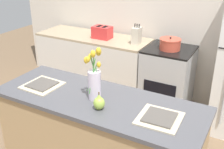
# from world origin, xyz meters

# --- Properties ---
(back_wall) EXTENTS (5.20, 0.08, 2.70)m
(back_wall) POSITION_xyz_m (0.00, 2.00, 1.35)
(back_wall) COLOR silver
(back_wall) RESTS_ON ground_plane
(kitchen_island) EXTENTS (1.80, 0.66, 0.94)m
(kitchen_island) POSITION_xyz_m (0.00, 0.00, 0.47)
(kitchen_island) COLOR tan
(kitchen_island) RESTS_ON ground_plane
(back_counter) EXTENTS (1.68, 0.60, 0.91)m
(back_counter) POSITION_xyz_m (-1.06, 1.60, 0.46)
(back_counter) COLOR silver
(back_counter) RESTS_ON ground_plane
(stove_range) EXTENTS (0.60, 0.61, 0.91)m
(stove_range) POSITION_xyz_m (0.10, 1.60, 0.46)
(stove_range) COLOR #B2B5B7
(stove_range) RESTS_ON ground_plane
(flower_vase) EXTENTS (0.13, 0.18, 0.44)m
(flower_vase) POSITION_xyz_m (-0.02, -0.00, 1.11)
(flower_vase) COLOR silver
(flower_vase) RESTS_ON kitchen_island
(pear_figurine) EXTENTS (0.09, 0.09, 0.15)m
(pear_figurine) POSITION_xyz_m (0.10, -0.13, 1.00)
(pear_figurine) COLOR #9EBC47
(pear_figurine) RESTS_ON kitchen_island
(plate_setting_left) EXTENTS (0.32, 0.32, 0.02)m
(plate_setting_left) POSITION_xyz_m (-0.56, -0.04, 0.95)
(plate_setting_left) COLOR beige
(plate_setting_left) RESTS_ON kitchen_island
(plate_setting_right) EXTENTS (0.32, 0.32, 0.02)m
(plate_setting_right) POSITION_xyz_m (0.56, -0.04, 0.95)
(plate_setting_right) COLOR beige
(plate_setting_right) RESTS_ON kitchen_island
(toaster) EXTENTS (0.28, 0.18, 0.17)m
(toaster) POSITION_xyz_m (-0.89, 1.57, 1.00)
(toaster) COLOR red
(toaster) RESTS_ON back_counter
(cooking_pot) EXTENTS (0.27, 0.27, 0.16)m
(cooking_pot) POSITION_xyz_m (0.10, 1.57, 0.98)
(cooking_pot) COLOR #CC4C38
(cooking_pot) RESTS_ON stove_range
(knife_block) EXTENTS (0.10, 0.14, 0.27)m
(knife_block) POSITION_xyz_m (-0.36, 1.57, 1.02)
(knife_block) COLOR beige
(knife_block) RESTS_ON back_counter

